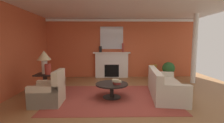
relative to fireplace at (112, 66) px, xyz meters
name	(u,v)px	position (x,y,z in m)	size (l,w,h in m)	color
ground_plane	(124,97)	(0.36, -2.95, -0.59)	(9.21, 9.21, 0.00)	olive
wall_fireplace	(119,48)	(0.36, 0.21, 0.85)	(7.68, 0.12, 2.89)	#C65633
wall_window	(12,51)	(-3.24, -2.65, 0.85)	(0.12, 6.80, 2.89)	#C65633
ceiling_panel	(124,4)	(0.36, -2.65, 2.32)	(7.68, 6.80, 0.06)	white
crown_moulding	(119,20)	(0.36, 0.13, 2.21)	(7.68, 0.08, 0.12)	white
area_rug	(112,97)	(-0.05, -3.05, -0.59)	(3.69, 2.70, 0.01)	#993D33
fireplace	(112,66)	(0.00, 0.00, 0.00)	(1.80, 0.35, 1.26)	white
mantel_mirror	(112,38)	(0.00, 0.12, 1.36)	(1.12, 0.04, 1.09)	silver
sofa	(164,87)	(1.62, -2.92, -0.29)	(1.19, 2.21, 0.85)	beige
armchair_near_window	(49,93)	(-1.79, -3.55, -0.29)	(0.82, 0.82, 0.95)	#C1B293
coffee_table	(112,87)	(-0.05, -3.05, -0.26)	(1.00, 1.00, 0.45)	black
side_table	(45,83)	(-2.21, -2.72, -0.19)	(0.56, 0.56, 0.70)	black
table_lamp	(44,58)	(-2.21, -2.72, 0.63)	(0.44, 0.44, 0.75)	beige
vase_tall_corner	(153,72)	(2.00, -0.30, -0.26)	(0.33, 0.33, 0.67)	#B7892D
vase_mantel_right	(123,48)	(0.55, -0.05, 0.88)	(0.10, 0.10, 0.43)	#9E3328
vase_mantel_left	(100,49)	(-0.55, -0.05, 0.81)	(0.14, 0.14, 0.29)	black
vase_on_side_table	(48,69)	(-2.06, -2.84, 0.28)	(0.19, 0.19, 0.34)	#9E3328
book_red_cover	(117,83)	(0.10, -3.14, -0.12)	(0.19, 0.16, 0.05)	maroon
book_art_folio	(118,82)	(0.13, -3.12, -0.07)	(0.22, 0.15, 0.05)	tan
book_small_novel	(116,80)	(0.06, -3.19, -0.01)	(0.19, 0.17, 0.06)	tan
potted_plant	(168,69)	(2.60, -0.64, -0.10)	(0.56, 0.56, 0.83)	#BCB29E
column_white	(195,49)	(3.45, -1.21, 0.85)	(0.20, 0.20, 2.89)	white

